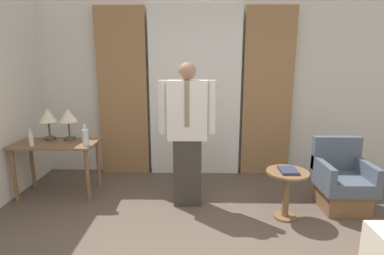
% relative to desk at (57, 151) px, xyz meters
% --- Properties ---
extents(wall_back, '(10.00, 0.06, 2.70)m').
position_rel_desk_xyz_m(wall_back, '(1.83, 0.98, 0.74)').
color(wall_back, silver).
rests_on(wall_back, ground_plane).
extents(curtain_sheer_center, '(1.41, 0.06, 2.58)m').
position_rel_desk_xyz_m(curtain_sheer_center, '(1.83, 0.85, 0.68)').
color(curtain_sheer_center, white).
rests_on(curtain_sheer_center, ground_plane).
extents(curtain_drape_left, '(0.76, 0.06, 2.58)m').
position_rel_desk_xyz_m(curtain_drape_left, '(0.71, 0.85, 0.68)').
color(curtain_drape_left, '#997047').
rests_on(curtain_drape_left, ground_plane).
extents(curtain_drape_right, '(0.76, 0.06, 2.58)m').
position_rel_desk_xyz_m(curtain_drape_right, '(2.96, 0.85, 0.68)').
color(curtain_drape_right, '#997047').
rests_on(curtain_drape_right, ground_plane).
extents(desk, '(1.06, 0.55, 0.73)m').
position_rel_desk_xyz_m(desk, '(0.00, 0.00, 0.00)').
color(desk, brown).
rests_on(desk, ground_plane).
extents(table_lamp_left, '(0.24, 0.24, 0.43)m').
position_rel_desk_xyz_m(table_lamp_left, '(-0.14, 0.14, 0.43)').
color(table_lamp_left, '#4C4238').
rests_on(table_lamp_left, desk).
extents(table_lamp_right, '(0.24, 0.24, 0.43)m').
position_rel_desk_xyz_m(table_lamp_right, '(0.14, 0.14, 0.43)').
color(table_lamp_right, '#4C4238').
rests_on(table_lamp_right, desk).
extents(bottle_near_edge, '(0.08, 0.08, 0.27)m').
position_rel_desk_xyz_m(bottle_near_edge, '(0.45, -0.14, 0.23)').
color(bottle_near_edge, silver).
rests_on(bottle_near_edge, desk).
extents(bottle_by_lamp, '(0.06, 0.06, 0.23)m').
position_rel_desk_xyz_m(bottle_by_lamp, '(-0.22, -0.17, 0.21)').
color(bottle_by_lamp, silver).
rests_on(bottle_by_lamp, desk).
extents(person, '(0.69, 0.23, 1.77)m').
position_rel_desk_xyz_m(person, '(1.75, -0.25, 0.35)').
color(person, '#38332D').
rests_on(person, ground_plane).
extents(armchair, '(0.59, 0.60, 0.86)m').
position_rel_desk_xyz_m(armchair, '(3.65, -0.31, -0.29)').
color(armchair, brown).
rests_on(armchair, ground_plane).
extents(side_table, '(0.48, 0.48, 0.57)m').
position_rel_desk_xyz_m(side_table, '(2.89, -0.57, -0.23)').
color(side_table, brown).
rests_on(side_table, ground_plane).
extents(book, '(0.19, 0.24, 0.03)m').
position_rel_desk_xyz_m(book, '(2.89, -0.59, -0.03)').
color(book, '#2D334C').
rests_on(book, side_table).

